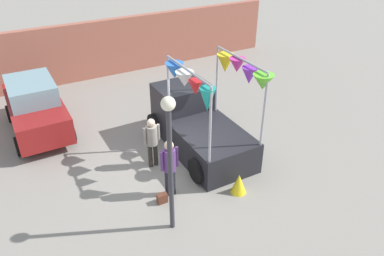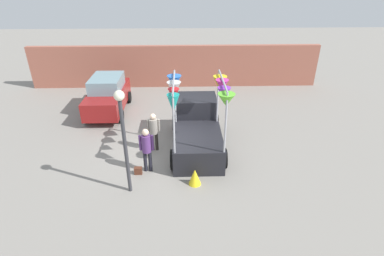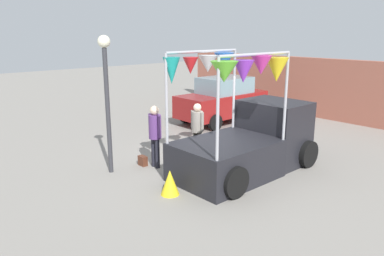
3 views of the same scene
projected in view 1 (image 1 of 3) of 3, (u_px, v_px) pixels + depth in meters
ground_plane at (179, 164)px, 11.76m from camera, size 60.00×60.00×0.00m
vendor_truck at (197, 121)px, 12.21m from camera, size 2.49×4.08×3.25m
parked_car at (35, 107)px, 13.03m from camera, size 1.88×4.00×1.88m
person_customer at (170, 163)px, 9.97m from camera, size 0.53×0.34×1.76m
person_vendor at (152, 138)px, 11.17m from camera, size 0.53×0.34×1.66m
handbag at (162, 198)px, 10.15m from camera, size 0.28×0.16×0.28m
street_lamp at (170, 147)px, 8.23m from camera, size 0.32×0.32×3.63m
brick_boundary_wall at (98, 49)px, 17.20m from camera, size 18.00×0.36×2.60m
folded_kite_bundle_sunflower at (239, 184)px, 10.44m from camera, size 0.62×0.62×0.60m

